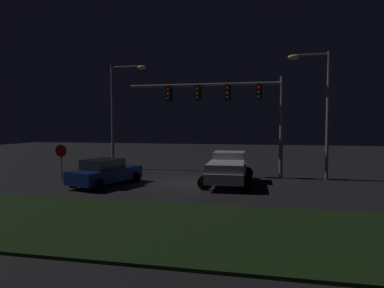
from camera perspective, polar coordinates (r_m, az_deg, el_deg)
The scene contains 8 objects.
ground_plane at distance 20.39m, azimuth -1.49°, elevation -6.42°, with size 80.00×80.00×0.00m, color black.
grass_median at distance 12.01m, azimuth -11.73°, elevation -13.09°, with size 27.89×6.29×0.10m, color black.
pickup_truck at distance 19.58m, azimuth 6.12°, elevation -3.88°, with size 2.95×5.45×1.80m.
car_sedan at distance 19.67m, azimuth -14.51°, elevation -4.69°, with size 3.26×4.73×1.51m.
traffic_signal_gantry at distance 22.34m, azimuth 6.25°, elevation 7.35°, with size 10.32×0.56×6.50m.
street_lamp_left at distance 26.77m, azimuth -12.20°, elevation 6.75°, with size 2.90×0.44×8.03m.
street_lamp_right at distance 22.44m, azimuth 20.79°, elevation 7.07°, with size 2.53×0.44×7.92m.
stop_sign at distance 22.04m, azimuth -21.33°, elevation -1.82°, with size 0.76×0.08×2.23m.
Camera 1 is at (4.65, -19.56, 3.41)m, focal length 31.43 mm.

